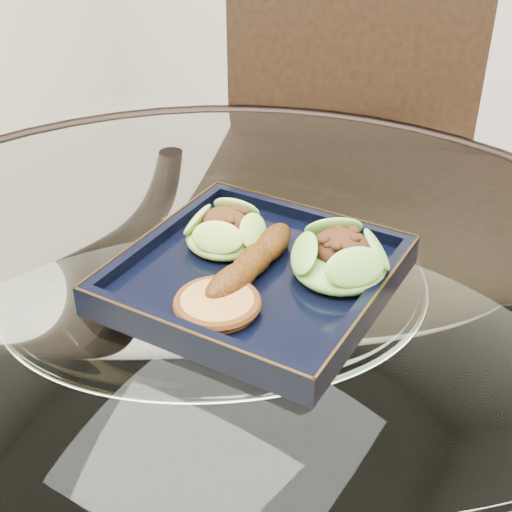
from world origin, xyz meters
The scene contains 7 objects.
dining_table centered at (0.00, 0.00, 0.60)m, with size 1.13×1.13×0.77m.
dining_chair centered at (-0.08, 0.46, 0.56)m, with size 0.57×0.57×1.01m.
navy_plate centered at (0.02, 0.05, 0.77)m, with size 0.27×0.27×0.02m, color black.
lettuce_wrap_left centered at (-0.04, 0.08, 0.80)m, with size 0.09×0.09×0.03m, color olive.
lettuce_wrap_right centered at (0.10, 0.09, 0.80)m, with size 0.10×0.10×0.04m, color #56952B.
roasted_plantain centered at (0.02, 0.05, 0.80)m, with size 0.15×0.03×0.03m, color #61310A.
crumb_patty centered at (0.02, -0.03, 0.79)m, with size 0.08×0.08×0.01m, color #B2753B.
Camera 1 is at (0.36, -0.48, 1.21)m, focal length 50.00 mm.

